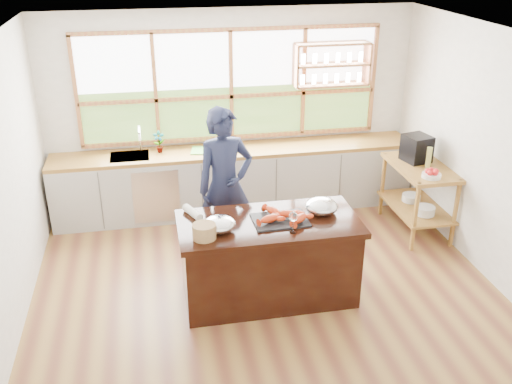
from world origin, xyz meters
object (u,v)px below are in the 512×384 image
object	(u,v)px
wicker_basket	(204,231)
cook	(225,186)
espresso_machine	(417,148)
island	(269,259)

from	to	relation	value
wicker_basket	cook	bearing A→B (deg)	72.14
espresso_machine	island	bearing A→B (deg)	-163.31
island	cook	bearing A→B (deg)	109.24
cook	island	bearing A→B (deg)	-83.79
cook	espresso_machine	world-z (taller)	cook
cook	espresso_machine	size ratio (longest dim) A/B	5.45
cook	espresso_machine	bearing A→B (deg)	-4.78
espresso_machine	wicker_basket	xyz separation A→B (m)	(-2.87, -1.49, -0.10)
espresso_machine	wicker_basket	bearing A→B (deg)	-165.96
island	wicker_basket	xyz separation A→B (m)	(-0.68, -0.22, 0.52)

